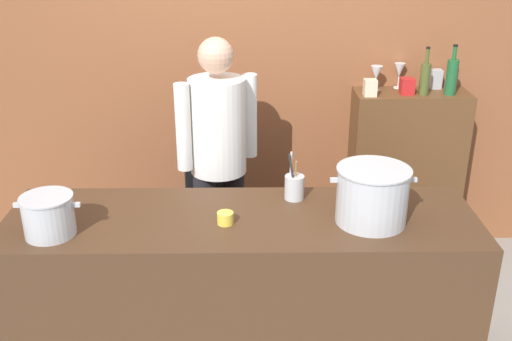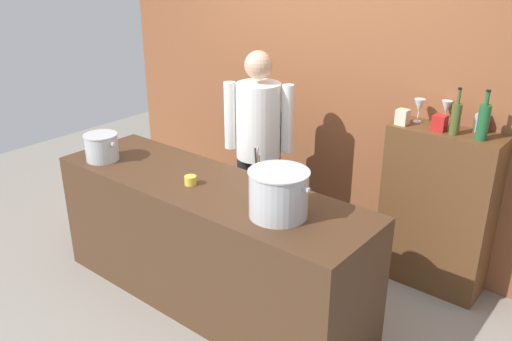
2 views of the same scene
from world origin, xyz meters
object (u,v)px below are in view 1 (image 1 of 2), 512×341
Objects in this scene: chef at (218,152)px; stockpot_small at (49,216)px; wine_glass_wide at (376,74)px; spice_tin_cream at (370,88)px; butter_jar at (225,218)px; wine_glass_short at (399,71)px; spice_tin_red at (407,86)px; stockpot_large at (372,195)px; utensil_crock at (294,187)px; spice_tin_silver at (436,79)px; wine_bottle_olive at (425,78)px; wine_bottle_green at (452,76)px.

chef is 1.17m from stockpot_small.
wine_glass_wide is 1.56× the size of spice_tin_cream.
spice_tin_cream reaches higher than butter_jar.
wine_glass_short is (1.21, 0.57, 0.36)m from chef.
stockpot_small is 2.92× the size of spice_tin_red.
chef is 1.09m from spice_tin_cream.
wine_glass_wide reaches higher than spice_tin_cream.
spice_tin_cream is (0.91, 1.18, 0.33)m from butter_jar.
stockpot_large reaches higher than utensil_crock.
stockpot_small is 2.40× the size of spice_tin_silver.
wine_bottle_olive reaches higher than stockpot_large.
wine_bottle_green is at bearing 39.95° from butter_jar.
wine_glass_short reaches higher than butter_jar.
wine_bottle_olive is at bearing -52.52° from wine_glass_short.
stockpot_small is 2.48m from wine_bottle_olive.
spice_tin_red is at bearing 8.43° from spice_tin_cream.
chef is 5.38× the size of stockpot_small.
utensil_crock is (-0.36, 0.26, -0.07)m from stockpot_large.
spice_tin_cream is (0.19, 1.17, 0.22)m from stockpot_large.
spice_tin_cream is at bearing -171.57° from spice_tin_red.
spice_tin_silver is at bearing 7.41° from wine_glass_wide.
spice_tin_red is at bearing 46.47° from butter_jar.
butter_jar is 0.75× the size of spice_tin_cream.
spice_tin_red reaches higher than utensil_crock.
butter_jar is 0.76× the size of spice_tin_red.
wine_glass_wide is at bearing 59.20° from utensil_crock.
stockpot_large is 1.52m from spice_tin_silver.
utensil_crock is 0.83× the size of wine_bottle_olive.
wine_glass_short is (-0.30, 0.16, -0.01)m from wine_bottle_green.
stockpot_large is at bearing -107.39° from wine_glass_short.
wine_bottle_green reaches higher than stockpot_small.
wine_glass_short is (1.96, 1.46, 0.32)m from stockpot_small.
utensil_crock is at bearing 100.24° from chef.
stockpot_large is at bearing -114.90° from wine_bottle_olive.
stockpot_small is 2.66m from spice_tin_silver.
spice_tin_silver reaches higher than stockpot_large.
utensil_crock is at bearing -130.42° from spice_tin_red.
spice_tin_red reaches higher than stockpot_large.
stockpot_large is 1.54m from stockpot_small.
wine_bottle_green is at bearing 29.94° from stockpot_small.
wine_bottle_olive is at bearing 65.10° from stockpot_large.
spice_tin_cream is at bearing 52.47° from butter_jar.
wine_glass_short is at bearing 151.69° from wine_bottle_green.
chef is 15.68× the size of spice_tin_red.
chef is 12.92× the size of spice_tin_silver.
wine_glass_short is at bearing 36.80° from stockpot_small.
wine_glass_wide is 0.42m from spice_tin_silver.
wine_bottle_green is 0.54m from spice_tin_cream.
wine_bottle_green is 0.29m from spice_tin_red.
spice_tin_red is (1.98, 1.32, 0.26)m from stockpot_small.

